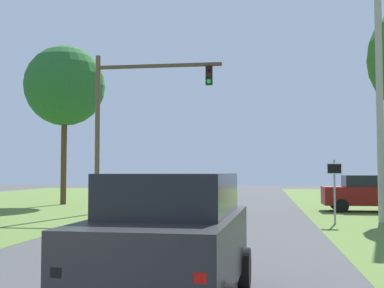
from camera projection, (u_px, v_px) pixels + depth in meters
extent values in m
plane|color=#424244|center=(182.00, 239.00, 15.45)|extent=(120.00, 120.00, 0.00)
cube|color=black|center=(171.00, 249.00, 7.72)|extent=(2.15, 4.58, 1.03)
cube|color=black|center=(174.00, 194.00, 7.99)|extent=(1.86, 2.86, 0.64)
cube|color=red|center=(57.00, 272.00, 5.68)|extent=(0.14, 0.06, 0.12)
cube|color=red|center=(200.00, 278.00, 5.39)|extent=(0.14, 0.06, 0.12)
cylinder|color=black|center=(134.00, 264.00, 9.24)|extent=(0.26, 0.73, 0.72)
cylinder|color=black|center=(243.00, 268.00, 8.89)|extent=(0.26, 0.73, 0.72)
cube|color=silver|center=(165.00, 215.00, 13.92)|extent=(2.21, 5.35, 0.90)
cube|color=black|center=(164.00, 187.00, 13.70)|extent=(1.86, 2.06, 0.67)
cube|color=#B8B8B8|center=(154.00, 199.00, 12.33)|extent=(2.00, 2.07, 0.20)
cube|color=red|center=(110.00, 223.00, 11.43)|extent=(0.14, 0.06, 0.12)
cube|color=red|center=(183.00, 224.00, 11.24)|extent=(0.14, 0.06, 0.12)
cylinder|color=black|center=(142.00, 225.00, 15.64)|extent=(0.27, 0.81, 0.80)
cylinder|color=black|center=(207.00, 226.00, 15.41)|extent=(0.27, 0.81, 0.80)
cylinder|color=black|center=(114.00, 239.00, 12.39)|extent=(0.27, 0.81, 0.80)
cylinder|color=black|center=(196.00, 240.00, 12.16)|extent=(0.27, 0.81, 0.80)
cylinder|color=brown|center=(97.00, 134.00, 24.89)|extent=(0.24, 0.24, 7.84)
cube|color=#4C3D2B|center=(159.00, 66.00, 24.63)|extent=(6.19, 0.16, 0.16)
cube|color=black|center=(209.00, 76.00, 24.24)|extent=(0.32, 0.28, 0.90)
sphere|color=black|center=(209.00, 69.00, 24.11)|extent=(0.22, 0.22, 0.22)
sphere|color=black|center=(209.00, 75.00, 24.09)|extent=(0.22, 0.22, 0.22)
sphere|color=#1ED83F|center=(209.00, 81.00, 24.08)|extent=(0.22, 0.22, 0.22)
cylinder|color=gray|center=(335.00, 192.00, 19.76)|extent=(0.08, 0.08, 2.53)
cube|color=white|center=(334.00, 169.00, 19.78)|extent=(0.60, 0.03, 0.44)
cube|color=black|center=(334.00, 169.00, 19.76)|extent=(0.52, 0.01, 0.36)
cube|color=maroon|center=(365.00, 196.00, 26.00)|extent=(4.26, 1.95, 0.94)
cube|color=black|center=(369.00, 181.00, 26.01)|extent=(2.56, 1.71, 0.59)
cube|color=red|center=(322.00, 194.00, 27.06)|extent=(0.06, 0.14, 0.12)
cube|color=red|center=(325.00, 195.00, 25.51)|extent=(0.06, 0.14, 0.12)
cylinder|color=black|center=(336.00, 204.00, 27.10)|extent=(0.68, 0.23, 0.68)
cylinder|color=black|center=(342.00, 206.00, 25.20)|extent=(0.68, 0.23, 0.68)
cylinder|color=#9E998E|center=(380.00, 98.00, 20.34)|extent=(0.28, 0.28, 10.05)
cylinder|color=#4C351E|center=(64.00, 160.00, 31.70)|extent=(0.36, 0.36, 5.61)
sphere|color=#245F28|center=(65.00, 86.00, 31.95)|extent=(5.06, 5.06, 5.06)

